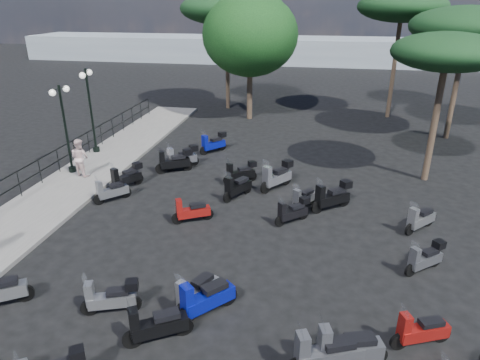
% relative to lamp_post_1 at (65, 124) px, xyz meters
% --- Properties ---
extents(ground, '(120.00, 120.00, 0.00)m').
position_rel_lamp_post_1_xyz_m(ground, '(7.22, -4.96, -2.44)').
color(ground, black).
rests_on(ground, ground).
extents(sidewalk, '(3.00, 30.00, 0.15)m').
position_rel_lamp_post_1_xyz_m(sidewalk, '(0.72, -1.96, -2.36)').
color(sidewalk, slate).
rests_on(sidewalk, ground).
extents(railing, '(0.04, 26.04, 1.10)m').
position_rel_lamp_post_1_xyz_m(railing, '(-0.58, -2.16, -1.54)').
color(railing, black).
rests_on(railing, sidewalk).
extents(lamp_post_1, '(0.37, 1.18, 4.01)m').
position_rel_lamp_post_1_xyz_m(lamp_post_1, '(0.00, 0.00, 0.00)').
color(lamp_post_1, black).
rests_on(lamp_post_1, sidewalk).
extents(lamp_post_2, '(0.47, 1.25, 4.28)m').
position_rel_lamp_post_1_xyz_m(lamp_post_2, '(-0.31, 2.84, 0.16)').
color(lamp_post_2, black).
rests_on(lamp_post_2, sidewalk).
extents(pedestrian_far, '(0.99, 0.86, 1.72)m').
position_rel_lamp_post_1_xyz_m(pedestrian_far, '(0.69, -0.32, -1.43)').
color(pedestrian_far, beige).
rests_on(pedestrian_far, sidewalk).
extents(scooter_3, '(1.17, 1.26, 1.25)m').
position_rel_lamp_post_1_xyz_m(scooter_3, '(3.14, -2.26, -1.96)').
color(scooter_3, black).
rests_on(scooter_3, ground).
extents(scooter_4, '(1.05, 1.46, 1.32)m').
position_rel_lamp_post_1_xyz_m(scooter_4, '(3.13, -0.93, -1.94)').
color(scooter_4, black).
rests_on(scooter_4, ground).
extents(scooter_5, '(1.20, 1.39, 1.34)m').
position_rel_lamp_post_1_xyz_m(scooter_5, '(5.68, 4.24, -1.93)').
color(scooter_5, black).
rests_on(scooter_5, ground).
extents(scooter_7, '(1.50, 0.74, 1.24)m').
position_rel_lamp_post_1_xyz_m(scooter_7, '(6.16, -8.50, -1.97)').
color(scooter_7, black).
rests_on(scooter_7, ground).
extents(scooter_8, '(0.90, 1.56, 1.34)m').
position_rel_lamp_post_1_xyz_m(scooter_8, '(8.26, -7.87, -1.97)').
color(scooter_8, black).
rests_on(scooter_8, ground).
extents(scooter_9, '(1.41, 0.88, 1.23)m').
position_rel_lamp_post_1_xyz_m(scooter_9, '(6.77, -3.38, -2.01)').
color(scooter_9, black).
rests_on(scooter_9, ground).
extents(scooter_10, '(1.60, 1.07, 1.42)m').
position_rel_lamp_post_1_xyz_m(scooter_10, '(4.57, 1.19, -1.90)').
color(scooter_10, black).
rests_on(scooter_10, ground).
extents(scooter_11, '(1.45, 1.29, 1.41)m').
position_rel_lamp_post_1_xyz_m(scooter_11, '(4.76, 1.74, -1.90)').
color(scooter_11, black).
rests_on(scooter_11, ground).
extents(scooter_13, '(1.32, 1.44, 1.47)m').
position_rel_lamp_post_1_xyz_m(scooter_13, '(8.58, -8.15, -1.93)').
color(scooter_13, black).
rests_on(scooter_13, ground).
extents(scooter_14, '(1.52, 1.00, 1.35)m').
position_rel_lamp_post_1_xyz_m(scooter_14, '(7.68, -9.25, -1.97)').
color(scooter_14, black).
rests_on(scooter_14, ground).
extents(scooter_15, '(1.19, 1.10, 1.18)m').
position_rel_lamp_post_1_xyz_m(scooter_15, '(10.39, -2.74, -1.99)').
color(scooter_15, black).
rests_on(scooter_15, ground).
extents(scooter_16, '(0.98, 1.50, 1.34)m').
position_rel_lamp_post_1_xyz_m(scooter_16, '(8.00, -1.04, -1.97)').
color(scooter_16, black).
rests_on(scooter_16, ground).
extents(scooter_17, '(1.40, 1.00, 1.26)m').
position_rel_lamp_post_1_xyz_m(scooter_17, '(7.86, 0.51, -1.96)').
color(scooter_17, black).
rests_on(scooter_17, ground).
extents(scooter_19, '(1.77, 0.79, 1.45)m').
position_rel_lamp_post_1_xyz_m(scooter_19, '(12.06, -9.19, -1.93)').
color(scooter_19, black).
rests_on(scooter_19, ground).
extents(scooter_20, '(1.78, 0.93, 1.49)m').
position_rel_lamp_post_1_xyz_m(scooter_20, '(11.60, -9.46, -1.92)').
color(scooter_20, black).
rests_on(scooter_20, ground).
extents(scooter_21, '(1.52, 1.28, 1.44)m').
position_rel_lamp_post_1_xyz_m(scooter_21, '(11.80, -1.40, -1.89)').
color(scooter_21, black).
rests_on(scooter_21, ground).
extents(scooter_22, '(0.92, 1.29, 1.19)m').
position_rel_lamp_post_1_xyz_m(scooter_22, '(10.72, -1.51, -2.02)').
color(scooter_22, black).
rests_on(scooter_22, ground).
extents(scooter_23, '(1.26, 1.61, 1.49)m').
position_rel_lamp_post_1_xyz_m(scooter_23, '(9.49, 0.19, -1.87)').
color(scooter_23, black).
rests_on(scooter_23, ground).
extents(scooter_25, '(1.48, 0.79, 1.25)m').
position_rel_lamp_post_1_xyz_m(scooter_25, '(13.78, -8.22, -2.00)').
color(scooter_25, black).
rests_on(scooter_25, ground).
extents(scooter_26, '(1.24, 1.05, 1.18)m').
position_rel_lamp_post_1_xyz_m(scooter_26, '(14.49, -5.03, -1.99)').
color(scooter_26, black).
rests_on(scooter_26, ground).
extents(scooter_27, '(1.18, 1.22, 1.27)m').
position_rel_lamp_post_1_xyz_m(scooter_27, '(14.82, -2.49, -1.99)').
color(scooter_27, black).
rests_on(scooter_27, ground).
extents(broadleaf_tree, '(6.10, 6.10, 8.02)m').
position_rel_lamp_post_1_xyz_m(broadleaf_tree, '(6.39, 11.52, 2.98)').
color(broadleaf_tree, '#38281E').
rests_on(broadleaf_tree, ground).
extents(pine_0, '(5.58, 5.58, 8.08)m').
position_rel_lamp_post_1_xyz_m(pine_0, '(15.71, 13.72, 4.64)').
color(pine_0, '#38281E').
rests_on(pine_0, ground).
extents(pine_1, '(6.07, 6.07, 7.27)m').
position_rel_lamp_post_1_xyz_m(pine_1, '(18.50, 9.32, 3.76)').
color(pine_1, '#38281E').
rests_on(pine_1, ground).
extents(pine_2, '(6.43, 6.43, 8.06)m').
position_rel_lamp_post_1_xyz_m(pine_2, '(4.30, 14.20, 4.48)').
color(pine_2, '#38281E').
rests_on(pine_2, ground).
extents(pine_3, '(4.49, 4.49, 6.38)m').
position_rel_lamp_post_1_xyz_m(pine_3, '(15.98, 2.48, 3.12)').
color(pine_3, '#38281E').
rests_on(pine_3, ground).
extents(distant_hills, '(70.00, 8.00, 3.00)m').
position_rel_lamp_post_1_xyz_m(distant_hills, '(7.22, 40.04, -0.94)').
color(distant_hills, gray).
rests_on(distant_hills, ground).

